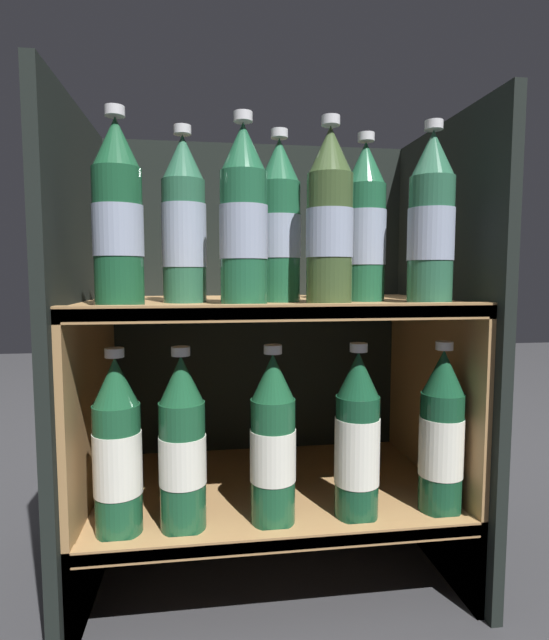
{
  "coord_description": "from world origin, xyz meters",
  "views": [
    {
      "loc": [
        -0.12,
        -0.71,
        0.56
      ],
      "look_at": [
        0.0,
        0.14,
        0.48
      ],
      "focal_mm": 28.0,
      "sensor_mm": 36.0,
      "label": 1
    }
  ],
  "objects_px": {
    "bottle_upper_back_0": "(184,225)",
    "bottle_upper_back_2": "(365,227)",
    "bottle_upper_front_2": "(330,221)",
    "bottle_upper_front_3": "(431,223)",
    "bottle_upper_front_1": "(244,220)",
    "bottle_lower_front_4": "(442,436)",
    "bottle_lower_front_3": "(357,440)",
    "bottle_upper_back_1": "(279,225)",
    "bottle_lower_front_2": "(273,443)",
    "bottle_upper_front_0": "(118,218)",
    "bottle_lower_front_0": "(117,451)",
    "bottle_lower_front_1": "(182,447)"
  },
  "relations": [
    {
      "from": "bottle_upper_front_1",
      "to": "bottle_lower_front_4",
      "type": "relative_size",
      "value": 1.0
    },
    {
      "from": "bottle_upper_back_1",
      "to": "bottle_upper_front_1",
      "type": "bearing_deg",
      "value": -129.46
    },
    {
      "from": "bottle_lower_front_2",
      "to": "bottle_upper_front_2",
      "type": "bearing_deg",
      "value": -0.0
    },
    {
      "from": "bottle_upper_front_2",
      "to": "bottle_upper_front_3",
      "type": "relative_size",
      "value": 1.0
    },
    {
      "from": "bottle_upper_front_3",
      "to": "bottle_lower_front_1",
      "type": "relative_size",
      "value": 1.0
    },
    {
      "from": "bottle_upper_back_0",
      "to": "bottle_upper_front_0",
      "type": "bearing_deg",
      "value": -138.57
    },
    {
      "from": "bottle_upper_front_0",
      "to": "bottle_upper_back_0",
      "type": "height_order",
      "value": "same"
    },
    {
      "from": "bottle_upper_front_2",
      "to": "bottle_lower_front_0",
      "type": "height_order",
      "value": "bottle_upper_front_2"
    },
    {
      "from": "bottle_lower_front_1",
      "to": "bottle_upper_back_1",
      "type": "bearing_deg",
      "value": 26.37
    },
    {
      "from": "bottle_upper_front_3",
      "to": "bottle_lower_front_2",
      "type": "relative_size",
      "value": 1.0
    },
    {
      "from": "bottle_upper_back_2",
      "to": "bottle_upper_back_0",
      "type": "bearing_deg",
      "value": 180.0
    },
    {
      "from": "bottle_upper_back_1",
      "to": "bottle_lower_front_2",
      "type": "distance_m",
      "value": 0.36
    },
    {
      "from": "bottle_upper_front_2",
      "to": "bottle_lower_front_2",
      "type": "distance_m",
      "value": 0.36
    },
    {
      "from": "bottle_upper_back_0",
      "to": "bottle_upper_back_1",
      "type": "bearing_deg",
      "value": 0.0
    },
    {
      "from": "bottle_upper_back_0",
      "to": "bottle_lower_front_4",
      "type": "height_order",
      "value": "bottle_upper_back_0"
    },
    {
      "from": "bottle_lower_front_3",
      "to": "bottle_lower_front_4",
      "type": "distance_m",
      "value": 0.15
    },
    {
      "from": "bottle_upper_back_0",
      "to": "bottle_upper_back_2",
      "type": "height_order",
      "value": "same"
    },
    {
      "from": "bottle_upper_back_1",
      "to": "bottle_upper_back_2",
      "type": "xyz_separation_m",
      "value": [
        0.15,
        0.0,
        -0.0
      ]
    },
    {
      "from": "bottle_upper_front_3",
      "to": "bottle_lower_front_2",
      "type": "height_order",
      "value": "bottle_upper_front_3"
    },
    {
      "from": "bottle_lower_front_0",
      "to": "bottle_upper_back_1",
      "type": "bearing_deg",
      "value": 17.26
    },
    {
      "from": "bottle_upper_front_1",
      "to": "bottle_upper_front_0",
      "type": "bearing_deg",
      "value": 180.0
    },
    {
      "from": "bottle_upper_front_3",
      "to": "bottle_lower_front_2",
      "type": "bearing_deg",
      "value": 180.0
    },
    {
      "from": "bottle_upper_front_3",
      "to": "bottle_lower_front_1",
      "type": "distance_m",
      "value": 0.53
    },
    {
      "from": "bottle_upper_front_3",
      "to": "bottle_lower_front_4",
      "type": "relative_size",
      "value": 1.0
    },
    {
      "from": "bottle_lower_front_1",
      "to": "bottle_lower_front_3",
      "type": "bearing_deg",
      "value": 0.0
    },
    {
      "from": "bottle_lower_front_4",
      "to": "bottle_lower_front_0",
      "type": "bearing_deg",
      "value": 180.0
    },
    {
      "from": "bottle_upper_front_0",
      "to": "bottle_upper_back_2",
      "type": "xyz_separation_m",
      "value": [
        0.4,
        0.08,
        -0.0
      ]
    },
    {
      "from": "bottle_lower_front_1",
      "to": "bottle_lower_front_3",
      "type": "xyz_separation_m",
      "value": [
        0.28,
        0.0,
        -0.0
      ]
    },
    {
      "from": "bottle_upper_back_0",
      "to": "bottle_lower_front_2",
      "type": "bearing_deg",
      "value": -30.72
    },
    {
      "from": "bottle_upper_front_2",
      "to": "bottle_lower_front_3",
      "type": "relative_size",
      "value": 1.0
    },
    {
      "from": "bottle_upper_front_0",
      "to": "bottle_upper_front_2",
      "type": "distance_m",
      "value": 0.32
    },
    {
      "from": "bottle_lower_front_0",
      "to": "bottle_lower_front_1",
      "type": "height_order",
      "value": "same"
    },
    {
      "from": "bottle_upper_front_1",
      "to": "bottle_upper_back_1",
      "type": "height_order",
      "value": "same"
    },
    {
      "from": "bottle_upper_front_1",
      "to": "bottle_lower_front_2",
      "type": "xyz_separation_m",
      "value": [
        0.04,
        0.0,
        -0.35
      ]
    },
    {
      "from": "bottle_upper_front_3",
      "to": "bottle_lower_front_3",
      "type": "bearing_deg",
      "value": 180.0
    },
    {
      "from": "bottle_upper_back_0",
      "to": "bottle_upper_back_2",
      "type": "distance_m",
      "value": 0.31
    },
    {
      "from": "bottle_upper_front_1",
      "to": "bottle_upper_back_1",
      "type": "xyz_separation_m",
      "value": [
        0.07,
        0.08,
        0.0
      ]
    },
    {
      "from": "bottle_upper_front_1",
      "to": "bottle_upper_back_1",
      "type": "bearing_deg",
      "value": 50.54
    },
    {
      "from": "bottle_upper_front_3",
      "to": "bottle_upper_back_1",
      "type": "distance_m",
      "value": 0.25
    },
    {
      "from": "bottle_upper_front_1",
      "to": "bottle_upper_front_2",
      "type": "relative_size",
      "value": 1.0
    },
    {
      "from": "bottle_upper_front_2",
      "to": "bottle_lower_front_0",
      "type": "bearing_deg",
      "value": 180.0
    },
    {
      "from": "bottle_upper_front_3",
      "to": "bottle_lower_front_3",
      "type": "xyz_separation_m",
      "value": [
        -0.12,
        0.0,
        -0.35
      ]
    },
    {
      "from": "bottle_upper_front_2",
      "to": "bottle_upper_front_1",
      "type": "bearing_deg",
      "value": 180.0
    },
    {
      "from": "bottle_upper_back_0",
      "to": "bottle_upper_back_2",
      "type": "bearing_deg",
      "value": 0.0
    },
    {
      "from": "bottle_upper_back_1",
      "to": "bottle_lower_front_2",
      "type": "xyz_separation_m",
      "value": [
        -0.02,
        -0.08,
        -0.35
      ]
    },
    {
      "from": "bottle_lower_front_0",
      "to": "bottle_lower_front_4",
      "type": "xyz_separation_m",
      "value": [
        0.53,
        0.0,
        -0.0
      ]
    },
    {
      "from": "bottle_upper_back_0",
      "to": "bottle_lower_front_2",
      "type": "height_order",
      "value": "bottle_upper_back_0"
    },
    {
      "from": "bottle_lower_front_4",
      "to": "bottle_upper_front_2",
      "type": "bearing_deg",
      "value": -180.0
    },
    {
      "from": "bottle_lower_front_3",
      "to": "bottle_upper_front_2",
      "type": "bearing_deg",
      "value": -180.0
    },
    {
      "from": "bottle_upper_front_2",
      "to": "bottle_upper_back_1",
      "type": "distance_m",
      "value": 0.11
    }
  ]
}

